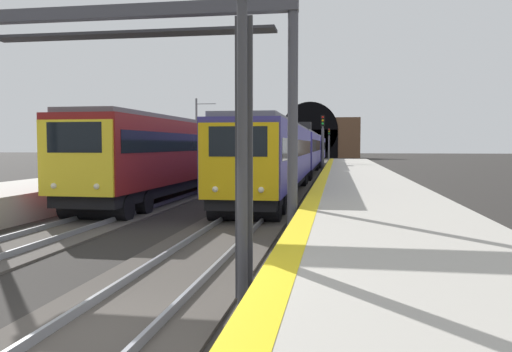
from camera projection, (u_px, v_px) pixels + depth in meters
The scene contains 12 objects.
ground_plane at pixel (102, 338), 7.17m from camera, with size 320.00×320.00×0.00m, color #282623.
platform_right at pixel (433, 319), 6.43m from camera, with size 112.00×4.45×1.02m, color #ADA89E.
platform_right_edge_strip at pixel (278, 273), 6.71m from camera, with size 112.00×0.50×0.01m, color yellow.
track_main_line at pixel (102, 335), 7.17m from camera, with size 160.00×3.04×0.21m.
train_main_approaching at pixel (302, 151), 46.15m from camera, with size 59.57×2.87×4.74m.
train_adjacent_platform at pixel (222, 151), 37.32m from camera, with size 41.96×3.12×3.99m.
railway_signal_near at pixel (242, 87), 7.86m from camera, with size 0.39×0.38×6.01m.
railway_signal_mid at pixel (323, 138), 48.17m from camera, with size 0.39×0.38×5.51m.
railway_signal_far at pixel (329, 142), 81.11m from camera, with size 0.39×0.38×5.33m.
overhead_signal_gantry at pixel (130, 60), 14.36m from camera, with size 0.70×9.47×6.62m.
tunnel_portal at pixel (310, 138), 106.11m from camera, with size 2.44×20.49×11.57m.
catenary_mast_far at pixel (197, 133), 56.20m from camera, with size 0.22×2.31×7.79m.
Camera 1 is at (-6.58, -3.26, 2.71)m, focal length 35.79 mm.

